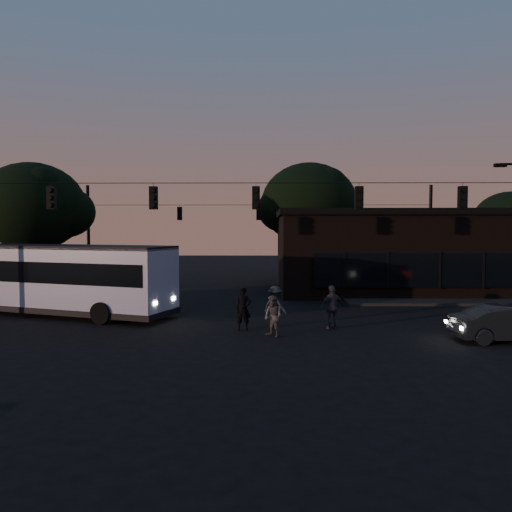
{
  "coord_description": "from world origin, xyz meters",
  "views": [
    {
      "loc": [
        0.27,
        -17.91,
        4.21
      ],
      "look_at": [
        0.0,
        4.0,
        3.0
      ],
      "focal_mm": 35.0,
      "sensor_mm": 36.0,
      "label": 1
    }
  ],
  "objects_px": {
    "building": "(391,251)",
    "pedestrian_b": "(273,316)",
    "bus": "(57,276)",
    "pedestrian_d": "(275,306)",
    "pedestrian_c": "(332,307)",
    "car": "(508,324)",
    "pedestrian_a": "(243,309)"
  },
  "relations": [
    {
      "from": "building",
      "to": "car",
      "type": "distance_m",
      "value": 15.56
    },
    {
      "from": "bus",
      "to": "pedestrian_c",
      "type": "distance_m",
      "value": 13.44
    },
    {
      "from": "car",
      "to": "pedestrian_d",
      "type": "bearing_deg",
      "value": 68.71
    },
    {
      "from": "pedestrian_a",
      "to": "pedestrian_b",
      "type": "bearing_deg",
      "value": -47.98
    },
    {
      "from": "pedestrian_b",
      "to": "pedestrian_c",
      "type": "distance_m",
      "value": 2.94
    },
    {
      "from": "pedestrian_d",
      "to": "pedestrian_c",
      "type": "bearing_deg",
      "value": -156.37
    },
    {
      "from": "pedestrian_c",
      "to": "pedestrian_b",
      "type": "bearing_deg",
      "value": 11.3
    },
    {
      "from": "building",
      "to": "car",
      "type": "bearing_deg",
      "value": -88.41
    },
    {
      "from": "pedestrian_a",
      "to": "pedestrian_c",
      "type": "distance_m",
      "value": 3.73
    },
    {
      "from": "pedestrian_a",
      "to": "pedestrian_c",
      "type": "height_order",
      "value": "pedestrian_c"
    },
    {
      "from": "bus",
      "to": "pedestrian_c",
      "type": "relative_size",
      "value": 6.68
    },
    {
      "from": "car",
      "to": "pedestrian_a",
      "type": "height_order",
      "value": "pedestrian_a"
    },
    {
      "from": "building",
      "to": "pedestrian_b",
      "type": "relative_size",
      "value": 9.53
    },
    {
      "from": "pedestrian_c",
      "to": "building",
      "type": "bearing_deg",
      "value": -133.88
    },
    {
      "from": "pedestrian_b",
      "to": "pedestrian_d",
      "type": "relative_size",
      "value": 0.92
    },
    {
      "from": "bus",
      "to": "building",
      "type": "bearing_deg",
      "value": 46.83
    },
    {
      "from": "building",
      "to": "bus",
      "type": "height_order",
      "value": "building"
    },
    {
      "from": "building",
      "to": "pedestrian_d",
      "type": "distance_m",
      "value": 15.12
    },
    {
      "from": "bus",
      "to": "pedestrian_d",
      "type": "bearing_deg",
      "value": 4.44
    },
    {
      "from": "pedestrian_b",
      "to": "pedestrian_d",
      "type": "xyz_separation_m",
      "value": [
        0.14,
        2.12,
        0.07
      ]
    },
    {
      "from": "car",
      "to": "pedestrian_c",
      "type": "distance_m",
      "value": 6.62
    },
    {
      "from": "pedestrian_a",
      "to": "pedestrian_b",
      "type": "xyz_separation_m",
      "value": [
        1.21,
        -1.21,
        -0.09
      ]
    },
    {
      "from": "building",
      "to": "pedestrian_d",
      "type": "xyz_separation_m",
      "value": [
        -8.16,
        -12.59,
        -1.83
      ]
    },
    {
      "from": "building",
      "to": "bus",
      "type": "bearing_deg",
      "value": -152.47
    },
    {
      "from": "pedestrian_a",
      "to": "pedestrian_c",
      "type": "bearing_deg",
      "value": 2.0
    },
    {
      "from": "bus",
      "to": "pedestrian_a",
      "type": "distance_m",
      "value": 10.02
    },
    {
      "from": "bus",
      "to": "pedestrian_c",
      "type": "height_order",
      "value": "bus"
    },
    {
      "from": "car",
      "to": "pedestrian_d",
      "type": "height_order",
      "value": "pedestrian_d"
    },
    {
      "from": "pedestrian_a",
      "to": "pedestrian_b",
      "type": "relative_size",
      "value": 1.11
    },
    {
      "from": "building",
      "to": "car",
      "type": "relative_size",
      "value": 3.8
    },
    {
      "from": "pedestrian_c",
      "to": "pedestrian_d",
      "type": "height_order",
      "value": "pedestrian_c"
    },
    {
      "from": "bus",
      "to": "pedestrian_b",
      "type": "relative_size",
      "value": 7.62
    }
  ]
}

